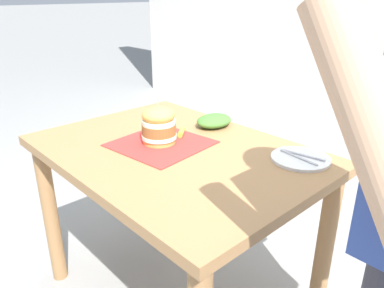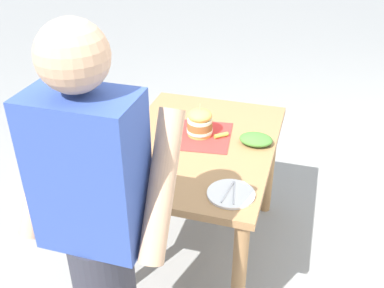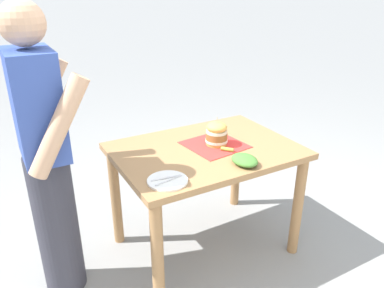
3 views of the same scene
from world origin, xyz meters
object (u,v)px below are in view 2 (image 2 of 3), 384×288
(sandwich, at_px, (200,122))
(pickle_spear, at_px, (221,135))
(side_salad, at_px, (256,139))
(diner_across_table, at_px, (99,239))
(patio_table, at_px, (197,162))
(side_plate_with_forks, at_px, (231,194))

(sandwich, distance_m, pickle_spear, 0.14)
(pickle_spear, relative_size, side_salad, 0.45)
(sandwich, xyz_separation_m, diner_across_table, (0.09, 1.03, 0.03))
(patio_table, bearing_deg, diner_across_table, 83.75)
(patio_table, relative_size, side_plate_with_forks, 5.22)
(pickle_spear, bearing_deg, sandwich, 1.17)
(sandwich, distance_m, side_salad, 0.32)
(patio_table, xyz_separation_m, side_plate_with_forks, (-0.27, 0.40, 0.13))
(patio_table, relative_size, pickle_spear, 14.30)
(patio_table, height_order, pickle_spear, pickle_spear)
(side_plate_with_forks, relative_size, diner_across_table, 0.13)
(patio_table, relative_size, side_salad, 6.39)
(sandwich, distance_m, diner_across_table, 1.04)
(side_salad, bearing_deg, diner_across_table, 68.18)
(side_salad, relative_size, diner_across_table, 0.11)
(sandwich, distance_m, side_plate_with_forks, 0.57)
(patio_table, height_order, sandwich, sandwich)
(sandwich, height_order, side_salad, sandwich)
(side_salad, bearing_deg, pickle_spear, -3.28)
(sandwich, bearing_deg, side_salad, 178.44)
(diner_across_table, bearing_deg, side_salad, -111.82)
(diner_across_table, bearing_deg, patio_table, -96.25)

